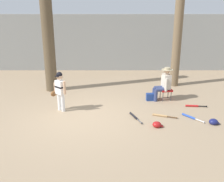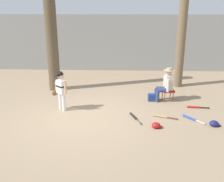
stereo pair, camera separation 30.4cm
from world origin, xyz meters
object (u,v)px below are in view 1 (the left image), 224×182
at_px(seated_spectator, 164,83).
at_px(batting_helmet_red, 157,125).
at_px(handbag_beside_stool, 151,97).
at_px(bat_wood_tan, 162,116).
at_px(tree_behind_spectator, 178,32).
at_px(bat_red_barrel, 194,106).
at_px(folding_stool, 166,90).
at_px(batting_helmet_navy, 214,122).
at_px(bat_black_composite, 135,117).
at_px(tree_near_player, 47,22).
at_px(young_ballplayer, 60,89).
at_px(bat_blue_youth, 191,117).

bearing_deg(seated_spectator, batting_helmet_red, -104.52).
height_order(handbag_beside_stool, bat_wood_tan, handbag_beside_stool).
bearing_deg(batting_helmet_red, tree_behind_spectator, 71.03).
bearing_deg(bat_red_barrel, folding_stool, 139.93).
height_order(tree_behind_spectator, seated_spectator, tree_behind_spectator).
bearing_deg(handbag_beside_stool, batting_helmet_navy, -52.26).
bearing_deg(bat_wood_tan, batting_helmet_navy, -21.11).
height_order(tree_behind_spectator, bat_red_barrel, tree_behind_spectator).
bearing_deg(bat_black_composite, bat_wood_tan, 5.42).
bearing_deg(tree_near_player, batting_helmet_navy, -30.57).
bearing_deg(young_ballplayer, bat_red_barrel, 4.18).
relative_size(tree_near_player, bat_blue_youth, 9.24).
distance_m(young_ballplayer, bat_red_barrel, 4.51).
bearing_deg(batting_helmet_navy, seated_spectator, 118.32).
height_order(young_ballplayer, batting_helmet_navy, young_ballplayer).
xyz_separation_m(young_ballplayer, bat_wood_tan, (3.21, -0.49, -0.71)).
bearing_deg(bat_blue_youth, handbag_beside_stool, 122.68).
height_order(young_ballplayer, seated_spectator, young_ballplayer).
bearing_deg(batting_helmet_red, tree_near_player, 137.87).
height_order(folding_stool, bat_wood_tan, folding_stool).
relative_size(seated_spectator, batting_helmet_red, 4.02).
height_order(young_ballplayer, bat_blue_youth, young_ballplayer).
height_order(tree_near_player, seated_spectator, tree_near_player).
height_order(handbag_beside_stool, batting_helmet_navy, handbag_beside_stool).
bearing_deg(bat_wood_tan, bat_blue_youth, -7.01).
bearing_deg(batting_helmet_red, bat_black_composite, 132.55).
relative_size(seated_spectator, bat_blue_youth, 1.84).
relative_size(batting_helmet_navy, batting_helmet_red, 1.03).
distance_m(handbag_beside_stool, bat_blue_youth, 1.84).
bearing_deg(bat_wood_tan, bat_black_composite, -174.58).
bearing_deg(bat_red_barrel, batting_helmet_red, -134.43).
distance_m(folding_stool, bat_black_composite, 2.05).
relative_size(tree_near_player, handbag_beside_stool, 17.78).
bearing_deg(bat_red_barrel, bat_wood_tan, -146.56).
distance_m(tree_near_player, handbag_beside_stool, 4.75).
xyz_separation_m(tree_near_player, folding_stool, (4.37, -1.13, -2.30)).
distance_m(tree_near_player, seated_spectator, 4.86).
height_order(seated_spectator, handbag_beside_stool, seated_spectator).
xyz_separation_m(bat_wood_tan, bat_black_composite, (-0.85, -0.08, 0.00)).
relative_size(bat_red_barrel, bat_black_composite, 0.91).
bearing_deg(tree_behind_spectator, bat_red_barrel, -87.22).
relative_size(young_ballplayer, bat_black_composite, 1.67).
relative_size(young_ballplayer, batting_helmet_navy, 4.23).
distance_m(bat_blue_youth, batting_helmet_red, 1.28).
bearing_deg(seated_spectator, young_ballplayer, -164.01).
bearing_deg(batting_helmet_navy, tree_near_player, 149.43).
relative_size(tree_near_player, tree_behind_spectator, 1.19).
bearing_deg(handbag_beside_stool, folding_stool, 7.06).
relative_size(folding_stool, seated_spectator, 0.38).
distance_m(bat_wood_tan, batting_helmet_red, 0.77).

